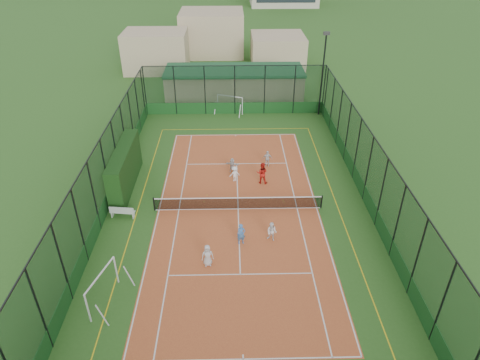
{
  "coord_description": "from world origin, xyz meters",
  "views": [
    {
      "loc": [
        -0.43,
        -24.26,
        17.32
      ],
      "look_at": [
        0.17,
        1.91,
        1.2
      ],
      "focal_mm": 32.0,
      "sensor_mm": 36.0,
      "label": 1
    }
  ],
  "objects_px": {
    "clubhouse": "(234,83)",
    "child_far_left": "(235,174)",
    "floodlight_ne": "(322,75)",
    "child_near_right": "(272,232)",
    "coach": "(262,173)",
    "white_bench": "(122,211)",
    "child_near_mid": "(241,234)",
    "child_far_back": "(232,165)",
    "futsal_goal_near": "(103,288)",
    "child_far_right": "(268,159)",
    "futsal_goal_far": "(230,105)",
    "child_near_left": "(208,255)"
  },
  "relations": [
    {
      "from": "white_bench",
      "to": "futsal_goal_near",
      "type": "xyz_separation_m",
      "value": [
        0.61,
        -7.44,
        0.46
      ]
    },
    {
      "from": "floodlight_ne",
      "to": "child_near_right",
      "type": "relative_size",
      "value": 6.3
    },
    {
      "from": "child_far_left",
      "to": "child_far_right",
      "type": "distance_m",
      "value": 3.5
    },
    {
      "from": "child_far_left",
      "to": "child_far_back",
      "type": "relative_size",
      "value": 1.03
    },
    {
      "from": "futsal_goal_far",
      "to": "child_far_right",
      "type": "relative_size",
      "value": 2.07
    },
    {
      "from": "white_bench",
      "to": "child_near_right",
      "type": "height_order",
      "value": "child_near_right"
    },
    {
      "from": "floodlight_ne",
      "to": "white_bench",
      "type": "bearing_deg",
      "value": -133.39
    },
    {
      "from": "coach",
      "to": "child_far_left",
      "type": "bearing_deg",
      "value": 0.45
    },
    {
      "from": "futsal_goal_near",
      "to": "child_far_right",
      "type": "relative_size",
      "value": 2.14
    },
    {
      "from": "clubhouse",
      "to": "futsal_goal_far",
      "type": "bearing_deg",
      "value": -96.09
    },
    {
      "from": "coach",
      "to": "clubhouse",
      "type": "bearing_deg",
      "value": -74.69
    },
    {
      "from": "child_near_mid",
      "to": "child_far_back",
      "type": "height_order",
      "value": "child_near_mid"
    },
    {
      "from": "clubhouse",
      "to": "child_near_mid",
      "type": "bearing_deg",
      "value": -89.74
    },
    {
      "from": "child_near_mid",
      "to": "coach",
      "type": "distance_m",
      "value": 7.29
    },
    {
      "from": "white_bench",
      "to": "child_far_back",
      "type": "bearing_deg",
      "value": 45.19
    },
    {
      "from": "floodlight_ne",
      "to": "child_far_left",
      "type": "height_order",
      "value": "floodlight_ne"
    },
    {
      "from": "white_bench",
      "to": "child_near_mid",
      "type": "height_order",
      "value": "child_near_mid"
    },
    {
      "from": "child_far_back",
      "to": "child_far_left",
      "type": "bearing_deg",
      "value": 113.46
    },
    {
      "from": "white_bench",
      "to": "futsal_goal_far",
      "type": "bearing_deg",
      "value": 74.77
    },
    {
      "from": "child_near_left",
      "to": "child_far_left",
      "type": "distance_m",
      "value": 9.45
    },
    {
      "from": "child_near_right",
      "to": "coach",
      "type": "height_order",
      "value": "coach"
    },
    {
      "from": "child_far_right",
      "to": "futsal_goal_near",
      "type": "bearing_deg",
      "value": 56.29
    },
    {
      "from": "child_near_right",
      "to": "floodlight_ne",
      "type": "bearing_deg",
      "value": 101.42
    },
    {
      "from": "clubhouse",
      "to": "child_far_back",
      "type": "relative_size",
      "value": 12.78
    },
    {
      "from": "child_near_right",
      "to": "child_far_back",
      "type": "relative_size",
      "value": 1.1
    },
    {
      "from": "clubhouse",
      "to": "child_far_left",
      "type": "height_order",
      "value": "clubhouse"
    },
    {
      "from": "futsal_goal_near",
      "to": "child_far_right",
      "type": "distance_m",
      "value": 17.18
    },
    {
      "from": "child_far_left",
      "to": "coach",
      "type": "distance_m",
      "value": 2.11
    },
    {
      "from": "floodlight_ne",
      "to": "futsal_goal_near",
      "type": "distance_m",
      "value": 29.56
    },
    {
      "from": "child_near_left",
      "to": "floodlight_ne",
      "type": "bearing_deg",
      "value": 57.21
    },
    {
      "from": "child_near_mid",
      "to": "child_near_right",
      "type": "height_order",
      "value": "child_near_mid"
    },
    {
      "from": "child_far_left",
      "to": "child_far_back",
      "type": "height_order",
      "value": "child_far_left"
    },
    {
      "from": "futsal_goal_far",
      "to": "child_far_back",
      "type": "relative_size",
      "value": 2.35
    },
    {
      "from": "clubhouse",
      "to": "child_far_right",
      "type": "height_order",
      "value": "clubhouse"
    },
    {
      "from": "child_far_back",
      "to": "coach",
      "type": "height_order",
      "value": "coach"
    },
    {
      "from": "futsal_goal_far",
      "to": "coach",
      "type": "xyz_separation_m",
      "value": [
        2.38,
        -13.81,
        -0.04
      ]
    },
    {
      "from": "child_near_mid",
      "to": "child_far_left",
      "type": "height_order",
      "value": "child_near_mid"
    },
    {
      "from": "child_near_mid",
      "to": "child_far_right",
      "type": "height_order",
      "value": "child_near_mid"
    },
    {
      "from": "futsal_goal_far",
      "to": "child_far_right",
      "type": "distance_m",
      "value": 11.63
    },
    {
      "from": "futsal_goal_near",
      "to": "child_far_left",
      "type": "relative_size",
      "value": 2.35
    },
    {
      "from": "floodlight_ne",
      "to": "clubhouse",
      "type": "height_order",
      "value": "floodlight_ne"
    },
    {
      "from": "futsal_goal_near",
      "to": "futsal_goal_far",
      "type": "distance_m",
      "value": 26.28
    },
    {
      "from": "floodlight_ne",
      "to": "child_near_right",
      "type": "xyz_separation_m",
      "value": [
        -6.57,
        -20.0,
        -3.46
      ]
    },
    {
      "from": "futsal_goal_near",
      "to": "child_far_left",
      "type": "bearing_deg",
      "value": -13.92
    },
    {
      "from": "futsal_goal_near",
      "to": "coach",
      "type": "xyz_separation_m",
      "value": [
        9.06,
        11.61,
        -0.07
      ]
    },
    {
      "from": "white_bench",
      "to": "child_far_left",
      "type": "height_order",
      "value": "child_far_left"
    },
    {
      "from": "white_bench",
      "to": "child_far_left",
      "type": "distance_m",
      "value": 8.84
    },
    {
      "from": "child_near_mid",
      "to": "child_far_back",
      "type": "distance_m",
      "value": 8.8
    },
    {
      "from": "white_bench",
      "to": "child_near_mid",
      "type": "relative_size",
      "value": 1.18
    },
    {
      "from": "futsal_goal_near",
      "to": "coach",
      "type": "distance_m",
      "value": 14.73
    }
  ]
}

